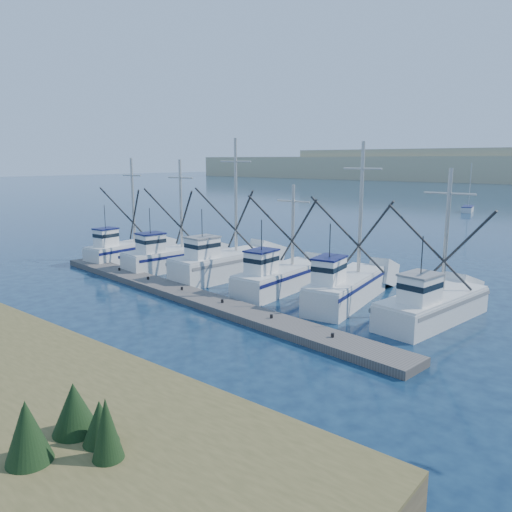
{
  "coord_description": "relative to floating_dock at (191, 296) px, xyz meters",
  "views": [
    {
      "loc": [
        15.38,
        -15.27,
        8.59
      ],
      "look_at": [
        -3.7,
        8.0,
        2.78
      ],
      "focal_mm": 35.0,
      "sensor_mm": 36.0,
      "label": 1
    }
  ],
  "objects": [
    {
      "name": "ground",
      "position": [
        6.86,
        -5.47,
        -0.21
      ],
      "size": [
        500.0,
        500.0,
        0.0
      ],
      "primitive_type": "plane",
      "color": "#0C1D35",
      "rests_on": "ground"
    },
    {
      "name": "floating_dock",
      "position": [
        0.0,
        0.0,
        0.0
      ],
      "size": [
        30.78,
        5.62,
        0.41
      ],
      "primitive_type": "cube",
      "rotation": [
        0.0,
        0.0,
        -0.12
      ],
      "color": "#5F5955",
      "rests_on": "ground"
    },
    {
      "name": "trawler_fleet",
      "position": [
        0.5,
        5.02,
        0.79
      ],
      "size": [
        29.63,
        8.6,
        10.15
      ],
      "color": "silver",
      "rests_on": "ground"
    },
    {
      "name": "sailboat_far",
      "position": [
        -3.18,
        66.12,
        0.31
      ],
      "size": [
        2.51,
        5.08,
        8.1
      ],
      "rotation": [
        0.0,
        0.0,
        0.2
      ],
      "color": "silver",
      "rests_on": "ground"
    }
  ]
}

